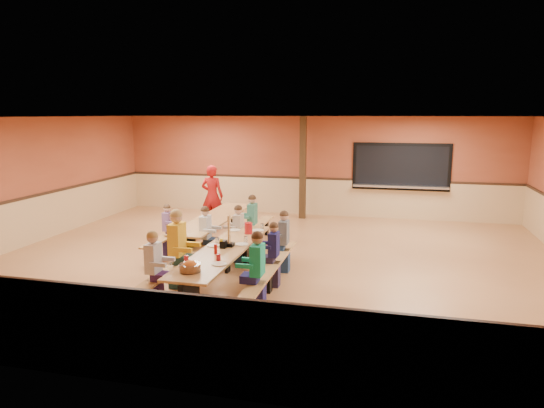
# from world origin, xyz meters

# --- Properties ---
(ground) EXTENTS (12.00, 12.00, 0.00)m
(ground) POSITION_xyz_m (0.00, 0.00, 0.00)
(ground) COLOR #976039
(ground) RESTS_ON ground
(room_envelope) EXTENTS (12.04, 10.04, 3.02)m
(room_envelope) POSITION_xyz_m (0.00, 0.00, 0.69)
(room_envelope) COLOR brown
(room_envelope) RESTS_ON ground
(kitchen_pass_through) EXTENTS (2.78, 0.28, 1.38)m
(kitchen_pass_through) POSITION_xyz_m (2.60, 4.96, 1.49)
(kitchen_pass_through) COLOR black
(kitchen_pass_through) RESTS_ON ground
(structural_post) EXTENTS (0.18, 0.18, 3.00)m
(structural_post) POSITION_xyz_m (-0.20, 4.40, 1.50)
(structural_post) COLOR black
(structural_post) RESTS_ON ground
(cafeteria_table_main) EXTENTS (1.91, 3.70, 0.74)m
(cafeteria_table_main) POSITION_xyz_m (-0.49, -1.78, 0.53)
(cafeteria_table_main) COLOR #B58147
(cafeteria_table_main) RESTS_ON ground
(cafeteria_table_second) EXTENTS (1.91, 3.70, 0.74)m
(cafeteria_table_second) POSITION_xyz_m (-1.55, 0.63, 0.53)
(cafeteria_table_second) COLOR #B58147
(cafeteria_table_second) RESTS_ON ground
(seated_child_white_left) EXTENTS (0.38, 0.31, 1.23)m
(seated_child_white_left) POSITION_xyz_m (-1.31, -2.82, 0.62)
(seated_child_white_left) COLOR silver
(seated_child_white_left) RESTS_ON ground
(seated_adult_yellow) EXTENTS (0.46, 0.38, 1.40)m
(seated_adult_yellow) POSITION_xyz_m (-1.31, -1.92, 0.70)
(seated_adult_yellow) COLOR yellow
(seated_adult_yellow) RESTS_ON ground
(seated_child_grey_left) EXTENTS (0.37, 0.30, 1.21)m
(seated_child_grey_left) POSITION_xyz_m (-1.31, -0.57, 0.60)
(seated_child_grey_left) COLOR silver
(seated_child_grey_left) RESTS_ON ground
(seated_child_teal_right) EXTENTS (0.39, 0.32, 1.26)m
(seated_child_teal_right) POSITION_xyz_m (0.34, -2.56, 0.63)
(seated_child_teal_right) COLOR #18A67D
(seated_child_teal_right) RESTS_ON ground
(seated_child_navy_right) EXTENTS (0.35, 0.28, 1.17)m
(seated_child_navy_right) POSITION_xyz_m (0.34, -1.47, 0.58)
(seated_child_navy_right) COLOR #18164E
(seated_child_navy_right) RESTS_ON ground
(seated_child_char_right) EXTENTS (0.37, 0.30, 1.21)m
(seated_child_char_right) POSITION_xyz_m (0.34, -0.62, 0.60)
(seated_child_char_right) COLOR #555860
(seated_child_char_right) RESTS_ON ground
(seated_child_purple_sec) EXTENTS (0.33, 0.27, 1.12)m
(seated_child_purple_sec) POSITION_xyz_m (-2.38, -0.10, 0.56)
(seated_child_purple_sec) COLOR #6E4C77
(seated_child_purple_sec) RESTS_ON ground
(seated_child_green_sec) EXTENTS (0.38, 0.31, 1.23)m
(seated_child_green_sec) POSITION_xyz_m (-0.73, 0.85, 0.62)
(seated_child_green_sec) COLOR #377B65
(seated_child_green_sec) RESTS_ON ground
(seated_child_tan_sec) EXTENTS (0.36, 0.29, 1.19)m
(seated_child_tan_sec) POSITION_xyz_m (-0.73, -0.20, 0.60)
(seated_child_tan_sec) COLOR tan
(seated_child_tan_sec) RESTS_ON ground
(standing_woman) EXTENTS (0.63, 0.43, 1.70)m
(standing_woman) POSITION_xyz_m (-2.42, 2.76, 0.85)
(standing_woman) COLOR #A81313
(standing_woman) RESTS_ON ground
(punch_pitcher) EXTENTS (0.16, 0.16, 0.22)m
(punch_pitcher) POSITION_xyz_m (-0.37, -0.66, 0.85)
(punch_pitcher) COLOR red
(punch_pitcher) RESTS_ON cafeteria_table_main
(chip_bowl) EXTENTS (0.32, 0.32, 0.15)m
(chip_bowl) POSITION_xyz_m (-0.56, -3.12, 0.81)
(chip_bowl) COLOR orange
(chip_bowl) RESTS_ON cafeteria_table_main
(napkin_dispenser) EXTENTS (0.10, 0.14, 0.13)m
(napkin_dispenser) POSITION_xyz_m (-0.51, -1.76, 0.80)
(napkin_dispenser) COLOR black
(napkin_dispenser) RESTS_ON cafeteria_table_main
(condiment_mustard) EXTENTS (0.06, 0.06, 0.17)m
(condiment_mustard) POSITION_xyz_m (-0.53, -1.80, 0.82)
(condiment_mustard) COLOR yellow
(condiment_mustard) RESTS_ON cafeteria_table_main
(condiment_ketchup) EXTENTS (0.06, 0.06, 0.17)m
(condiment_ketchup) POSITION_xyz_m (-0.51, -2.15, 0.82)
(condiment_ketchup) COLOR #B2140F
(condiment_ketchup) RESTS_ON cafeteria_table_main
(table_paddle) EXTENTS (0.16, 0.16, 0.56)m
(table_paddle) POSITION_xyz_m (-0.44, -1.63, 0.88)
(table_paddle) COLOR black
(table_paddle) RESTS_ON cafeteria_table_main
(place_settings) EXTENTS (0.65, 3.30, 0.11)m
(place_settings) POSITION_xyz_m (-0.49, -1.78, 0.80)
(place_settings) COLOR beige
(place_settings) RESTS_ON cafeteria_table_main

